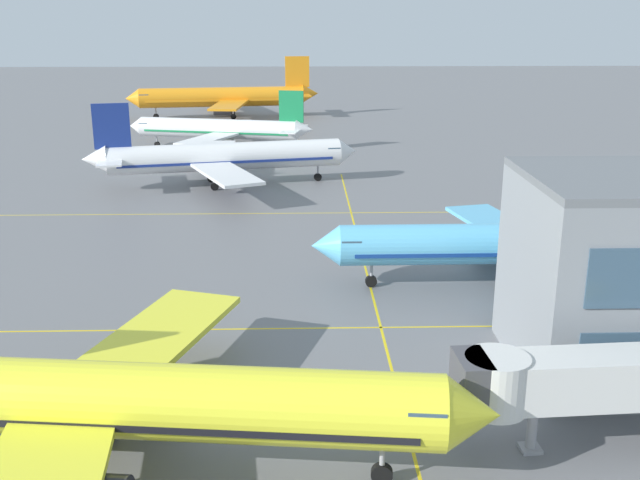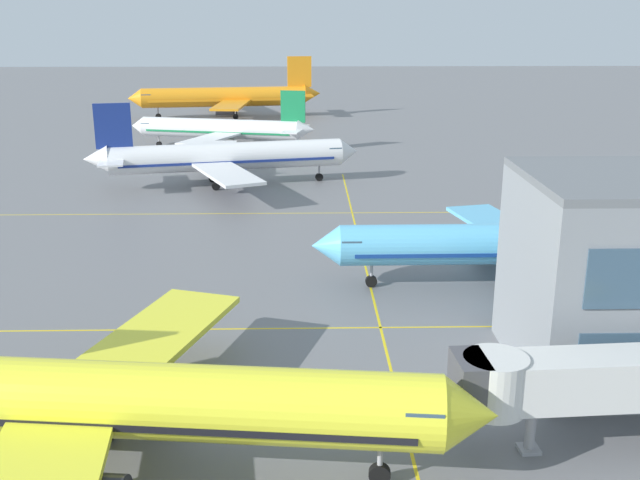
% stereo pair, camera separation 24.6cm
% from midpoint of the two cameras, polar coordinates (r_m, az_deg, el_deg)
% --- Properties ---
extents(airliner_front_gate, '(37.60, 32.24, 11.68)m').
position_cam_midpoint_polar(airliner_front_gate, '(39.08, -15.59, -11.72)').
color(airliner_front_gate, yellow).
rests_on(airliner_front_gate, ground).
extents(airliner_second_row, '(34.20, 29.61, 10.67)m').
position_cam_midpoint_polar(airliner_second_row, '(64.72, 14.95, -0.34)').
color(airliner_second_row, '#5BB7E5').
rests_on(airliner_second_row, ground).
extents(airliner_third_row, '(36.21, 30.77, 11.31)m').
position_cam_midpoint_polar(airliner_third_row, '(100.09, -7.30, 6.31)').
color(airliner_third_row, white).
rests_on(airliner_third_row, ground).
extents(airliner_far_left_stand, '(32.02, 27.23, 10.04)m').
position_cam_midpoint_polar(airliner_far_left_stand, '(127.28, -7.45, 8.42)').
color(airliner_far_left_stand, white).
rests_on(airliner_far_left_stand, ground).
extents(airliner_far_right_stand, '(41.72, 35.70, 12.97)m').
position_cam_midpoint_polar(airliner_far_right_stand, '(165.87, -7.09, 10.79)').
color(airliner_far_right_stand, orange).
rests_on(airliner_far_right_stand, ground).
extents(taxiway_markings, '(125.38, 107.90, 0.01)m').
position_cam_midpoint_polar(taxiway_markings, '(55.66, 4.78, -6.69)').
color(taxiway_markings, yellow).
rests_on(taxiway_markings, ground).
extents(jet_bridge, '(16.60, 3.92, 5.58)m').
position_cam_midpoint_polar(jet_bridge, '(41.79, 19.79, -10.06)').
color(jet_bridge, silver).
rests_on(jet_bridge, ground).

